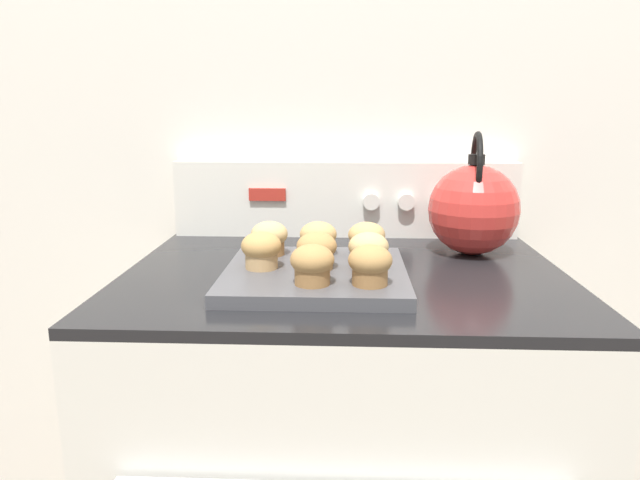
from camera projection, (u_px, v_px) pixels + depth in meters
The scene contains 12 objects.
wall_back at pixel (345, 110), 1.32m from camera, with size 8.00×0.05×2.40m.
control_panel at pixel (345, 199), 1.31m from camera, with size 0.78×0.07×0.17m.
muffin_pan at pixel (314, 274), 0.98m from camera, with size 0.31×0.31×0.02m.
muffin_r0_c1 at pixel (310, 264), 0.88m from camera, with size 0.07×0.07×0.06m.
muffin_r0_c2 at pixel (368, 264), 0.88m from camera, with size 0.07×0.07×0.06m.
muffin_r1_c0 at pixel (260, 250), 0.97m from camera, with size 0.07×0.07×0.06m.
muffin_r1_c1 at pixel (315, 250), 0.97m from camera, with size 0.07×0.07×0.06m.
muffin_r1_c2 at pixel (367, 250), 0.97m from camera, with size 0.07×0.07×0.06m.
muffin_r2_c0 at pixel (268, 238), 1.06m from camera, with size 0.07×0.07×0.06m.
muffin_r2_c1 at pixel (317, 238), 1.06m from camera, with size 0.07×0.07×0.06m.
muffin_r2_c2 at pixel (365, 239), 1.05m from camera, with size 0.07×0.07×0.06m.
tea_kettle at pixel (472, 208), 1.15m from camera, with size 0.18×0.21×0.25m.
Camera 1 is at (0.00, -0.68, 1.20)m, focal length 32.00 mm.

